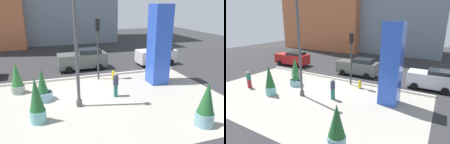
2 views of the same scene
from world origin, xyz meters
TOP-DOWN VIEW (x-y plane):
  - ground_plane at (0.00, 4.00)m, footprint 60.00×60.00m
  - plaza_pavement at (0.00, -2.00)m, footprint 18.00×10.00m
  - curb_strip at (0.00, 3.12)m, footprint 18.00×0.24m
  - lamp_post at (-0.47, -1.83)m, footprint 0.44×0.44m
  - art_pillar_blue at (5.98, 0.41)m, footprint 1.35×1.35m
  - potted_plant_by_pillar at (-2.50, -0.28)m, footprint 1.18×1.18m
  - potted_plant_near_right at (-2.79, -2.98)m, footprint 0.83×0.83m
  - potted_plant_curbside at (5.20, -5.86)m, footprint 0.91×0.91m
  - potted_plant_near_left at (-4.14, 1.41)m, footprint 0.89×0.89m
  - fire_hydrant at (2.94, 1.99)m, footprint 0.36×0.26m
  - traffic_light_corner at (1.81, 2.47)m, footprint 0.28×0.42m
  - car_curb_east at (1.14, 5.56)m, footprint 4.47×2.05m
  - car_far_lane at (8.43, 5.00)m, footprint 3.84×2.02m
  - pedestrian_by_curb at (2.07, -1.16)m, footprint 0.38×0.38m

SIDE VIEW (x-z plane):
  - ground_plane at x=0.00m, z-range 0.00..0.00m
  - plaza_pavement at x=0.00m, z-range -0.01..0.01m
  - curb_strip at x=0.00m, z-range 0.00..0.16m
  - fire_hydrant at x=2.94m, z-range -0.01..0.74m
  - potted_plant_by_pillar at x=-2.50m, z-range -0.28..1.83m
  - car_far_lane at x=8.43m, z-range 0.03..1.82m
  - pedestrian_by_curb at x=2.07m, z-range 0.09..1.77m
  - car_curb_east at x=1.14m, z-range 0.01..1.90m
  - potted_plant_near_left at x=-4.14m, z-range -0.07..2.11m
  - potted_plant_curbside at x=5.20m, z-range -0.05..2.31m
  - potted_plant_near_right at x=-2.79m, z-range -0.05..2.43m
  - art_pillar_blue at x=5.98m, z-range 0.00..5.89m
  - traffic_light_corner at x=1.81m, z-range 0.83..5.64m
  - lamp_post at x=-0.47m, z-range -0.09..7.63m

